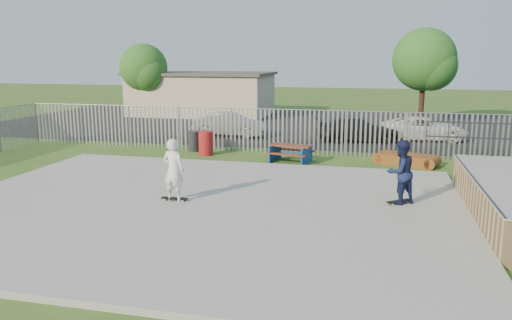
% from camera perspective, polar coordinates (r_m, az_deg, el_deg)
% --- Properties ---
extents(ground, '(120.00, 120.00, 0.00)m').
position_cam_1_polar(ground, '(14.56, -6.61, -5.56)').
color(ground, '#3A5E20').
rests_on(ground, ground).
extents(concrete_slab, '(15.00, 12.00, 0.15)m').
position_cam_1_polar(concrete_slab, '(14.54, -6.62, -5.28)').
color(concrete_slab, '#9C9C97').
rests_on(concrete_slab, ground).
extents(fence, '(26.04, 16.02, 2.00)m').
position_cam_1_polar(fence, '(18.34, 1.17, 1.31)').
color(fence, gray).
rests_on(fence, ground).
extents(picnic_table, '(1.94, 1.70, 0.72)m').
position_cam_1_polar(picnic_table, '(20.86, 4.00, 0.77)').
color(picnic_table, maroon).
rests_on(picnic_table, ground).
extents(funbox, '(2.36, 1.74, 0.43)m').
position_cam_1_polar(funbox, '(21.19, 16.78, 0.05)').
color(funbox, brown).
rests_on(funbox, ground).
extents(trash_bin_red, '(0.64, 0.64, 1.07)m').
position_cam_1_polar(trash_bin_red, '(22.37, -5.76, 1.92)').
color(trash_bin_red, maroon).
rests_on(trash_bin_red, ground).
extents(trash_bin_grey, '(0.56, 0.56, 0.94)m').
position_cam_1_polar(trash_bin_grey, '(23.38, -7.07, 2.15)').
color(trash_bin_grey, black).
rests_on(trash_bin_grey, ground).
extents(parking_lot, '(40.00, 18.00, 0.02)m').
position_cam_1_polar(parking_lot, '(32.69, 4.86, 4.08)').
color(parking_lot, black).
rests_on(parking_lot, ground).
extents(car_silver, '(4.02, 1.50, 1.31)m').
position_cam_1_polar(car_silver, '(27.47, -3.04, 4.07)').
color(car_silver, '#ADAEB2').
rests_on(car_silver, parking_lot).
extents(car_dark, '(4.54, 2.66, 1.24)m').
position_cam_1_polar(car_dark, '(26.37, 11.52, 3.45)').
color(car_dark, black).
rests_on(car_dark, parking_lot).
extents(car_white, '(4.56, 2.44, 1.22)m').
position_cam_1_polar(car_white, '(27.64, 18.63, 3.43)').
color(car_white, white).
rests_on(car_white, parking_lot).
extents(building, '(10.40, 6.40, 3.20)m').
position_cam_1_polar(building, '(38.36, -6.17, 7.57)').
color(building, beige).
rests_on(building, ground).
extents(tree_left, '(3.42, 3.42, 5.28)m').
position_cam_1_polar(tree_left, '(37.47, -12.71, 10.23)').
color(tree_left, '#402D19').
rests_on(tree_left, ground).
extents(tree_mid, '(3.99, 3.99, 6.15)m').
position_cam_1_polar(tree_mid, '(34.16, 18.68, 10.80)').
color(tree_mid, '#3A1F17').
rests_on(tree_mid, ground).
extents(skateboard_a, '(0.75, 0.66, 0.08)m').
position_cam_1_polar(skateboard_a, '(15.04, 15.98, -4.64)').
color(skateboard_a, black).
rests_on(skateboard_a, concrete_slab).
extents(skateboard_b, '(0.80, 0.22, 0.08)m').
position_cam_1_polar(skateboard_b, '(14.94, -9.29, -4.44)').
color(skateboard_b, black).
rests_on(skateboard_b, concrete_slab).
extents(skater_navy, '(1.14, 1.11, 1.85)m').
position_cam_1_polar(skater_navy, '(14.82, 16.18, -1.34)').
color(skater_navy, '#141C40').
rests_on(skater_navy, concrete_slab).
extents(skater_white, '(0.74, 0.54, 1.85)m').
position_cam_1_polar(skater_white, '(14.72, -9.40, -1.12)').
color(skater_white, white).
rests_on(skater_white, concrete_slab).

